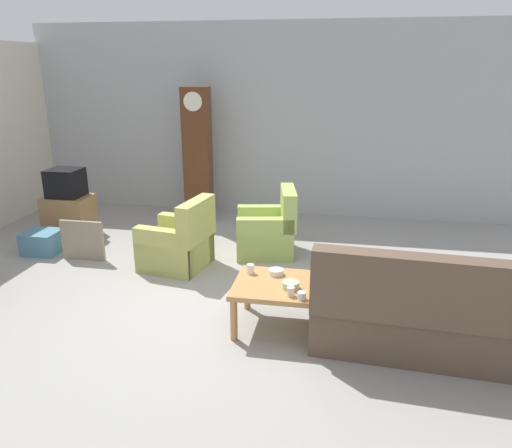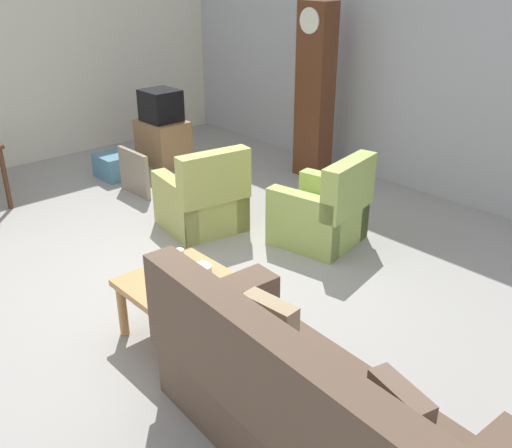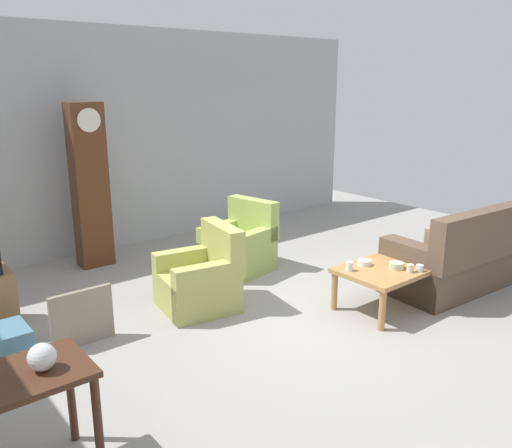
{
  "view_description": "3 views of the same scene",
  "coord_description": "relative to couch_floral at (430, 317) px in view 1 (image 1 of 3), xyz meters",
  "views": [
    {
      "loc": [
        1.29,
        -4.76,
        2.52
      ],
      "look_at": [
        0.29,
        0.65,
        0.72
      ],
      "focal_mm": 34.24,
      "sensor_mm": 36.0,
      "label": 1
    },
    {
      "loc": [
        3.7,
        -2.47,
        2.63
      ],
      "look_at": [
        0.62,
        0.36,
        0.68
      ],
      "focal_mm": 40.07,
      "sensor_mm": 36.0,
      "label": 2
    },
    {
      "loc": [
        -3.7,
        -3.72,
        2.44
      ],
      "look_at": [
        0.02,
        0.87,
        0.83
      ],
      "focal_mm": 36.82,
      "sensor_mm": 36.0,
      "label": 3
    }
  ],
  "objects": [
    {
      "name": "storage_box_blue",
      "position": [
        -4.94,
        1.62,
        -0.2
      ],
      "size": [
        0.47,
        0.44,
        0.31
      ],
      "primitive_type": "cube",
      "color": "teal",
      "rests_on": "ground_plane"
    },
    {
      "name": "cup_cream_tall",
      "position": [
        -1.26,
        -0.06,
        0.17
      ],
      "size": [
        0.07,
        0.07,
        0.09
      ],
      "primitive_type": "cylinder",
      "color": "beige",
      "rests_on": "coffee_table_wood"
    },
    {
      "name": "cup_white_porcelain",
      "position": [
        -1.73,
        0.38,
        0.18
      ],
      "size": [
        0.07,
        0.07,
        0.1
      ],
      "primitive_type": "cylinder",
      "color": "white",
      "rests_on": "coffee_table_wood"
    },
    {
      "name": "garage_door_wall",
      "position": [
        -2.13,
        4.22,
        1.25
      ],
      "size": [
        8.4,
        0.16,
        3.2
      ],
      "primitive_type": "cube",
      "color": "#ADAFB5",
      "rests_on": "ground_plane"
    },
    {
      "name": "tv_crt",
      "position": [
        -4.96,
        2.4,
        0.47
      ],
      "size": [
        0.48,
        0.44,
        0.42
      ],
      "primitive_type": "cube",
      "color": "black",
      "rests_on": "tv_stand_cabinet"
    },
    {
      "name": "framed_picture_leaning",
      "position": [
        -4.24,
        1.48,
        -0.08
      ],
      "size": [
        0.6,
        0.05,
        0.55
      ],
      "primitive_type": "cube",
      "color": "gray",
      "rests_on": "ground_plane"
    },
    {
      "name": "cup_blue_rimmed",
      "position": [
        -1.16,
        -0.11,
        0.16
      ],
      "size": [
        0.08,
        0.08,
        0.07
      ],
      "primitive_type": "cylinder",
      "color": "silver",
      "rests_on": "coffee_table_wood"
    },
    {
      "name": "ground_plane",
      "position": [
        -2.13,
        0.62,
        -0.35
      ],
      "size": [
        10.4,
        10.4,
        0.0
      ],
      "primitive_type": "plane",
      "color": "#999691"
    },
    {
      "name": "tv_stand_cabinet",
      "position": [
        -4.96,
        2.4,
        -0.05
      ],
      "size": [
        0.68,
        0.52,
        0.61
      ],
      "primitive_type": "cube",
      "color": "#997047",
      "rests_on": "ground_plane"
    },
    {
      "name": "bowl_shallow_green",
      "position": [
        -1.28,
        0.1,
        0.16
      ],
      "size": [
        0.16,
        0.16,
        0.07
      ],
      "primitive_type": "cylinder",
      "color": "#B2C69E",
      "rests_on": "coffee_table_wood"
    },
    {
      "name": "bowl_white_stacked",
      "position": [
        -1.46,
        0.39,
        0.16
      ],
      "size": [
        0.15,
        0.15,
        0.06
      ],
      "primitive_type": "cylinder",
      "color": "white",
      "rests_on": "coffee_table_wood"
    },
    {
      "name": "coffee_table_wood",
      "position": [
        -1.37,
        0.2,
        0.06
      ],
      "size": [
        0.96,
        0.76,
        0.48
      ],
      "color": "#B27F47",
      "rests_on": "ground_plane"
    },
    {
      "name": "armchair_olive_near",
      "position": [
        -2.89,
        1.49,
        -0.05
      ],
      "size": [
        0.91,
        0.88,
        0.92
      ],
      "color": "tan",
      "rests_on": "ground_plane"
    },
    {
      "name": "couch_floral",
      "position": [
        0.0,
        0.0,
        0.0
      ],
      "size": [
        2.15,
        1.01,
        1.04
      ],
      "color": "brown",
      "rests_on": "ground_plane"
    },
    {
      "name": "armchair_olive_far",
      "position": [
        -1.83,
        2.18,
        -0.05
      ],
      "size": [
        0.92,
        0.89,
        0.92
      ],
      "color": "#A2B95B",
      "rests_on": "ground_plane"
    },
    {
      "name": "grandfather_clock",
      "position": [
        -3.24,
        3.58,
        0.75
      ],
      "size": [
        0.44,
        0.3,
        2.18
      ],
      "color": "#562D19",
      "rests_on": "ground_plane"
    }
  ]
}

